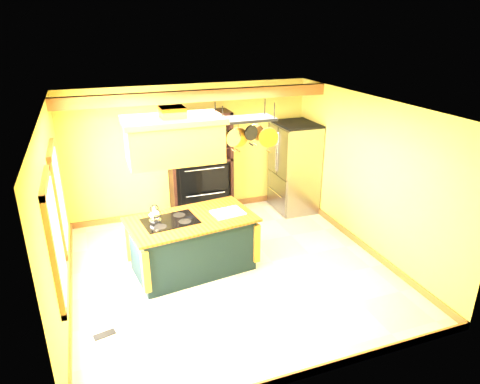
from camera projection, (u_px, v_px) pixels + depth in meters
floor at (231, 269)px, 7.09m from camera, size 5.00×5.00×0.00m
ceiling at (229, 106)px, 6.08m from camera, size 5.00×5.00×0.00m
wall_back at (191, 151)px, 8.77m from camera, size 5.00×0.02×2.70m
wall_front at (308, 280)px, 4.41m from camera, size 5.00×0.02×2.70m
wall_left at (56, 218)px, 5.79m from camera, size 0.02×5.00×2.70m
wall_right at (367, 175)px, 7.38m from camera, size 0.02×5.00×2.70m
ceiling_beam at (199, 96)px, 7.61m from camera, size 5.00×0.15×0.20m
window_near at (56, 240)px, 5.09m from camera, size 0.06×1.06×1.56m
window_far at (59, 198)px, 6.31m from camera, size 0.06×1.06×1.56m
kitchen_island at (192, 244)px, 6.94m from camera, size 2.11×1.36×1.11m
range_hood at (174, 138)px, 6.21m from camera, size 1.44×0.82×0.80m
pot_rack at (245, 127)px, 6.54m from camera, size 1.00×0.45×0.71m
refrigerator at (294, 169)px, 9.07m from camera, size 0.80×0.95×1.85m
hutch at (200, 177)px, 8.78m from camera, size 1.24×0.56×2.19m
floor_register at (105, 335)px, 5.61m from camera, size 0.30×0.18×0.01m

